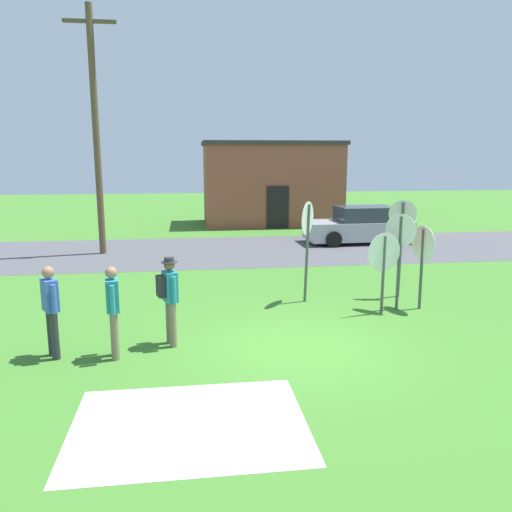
% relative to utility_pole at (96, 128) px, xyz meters
% --- Properties ---
extents(ground_plane, '(80.00, 80.00, 0.00)m').
position_rel_utility_pole_xyz_m(ground_plane, '(5.15, -10.24, -4.53)').
color(ground_plane, '#3D7528').
extents(street_asphalt, '(60.00, 6.40, 0.01)m').
position_rel_utility_pole_xyz_m(street_asphalt, '(5.15, -0.10, -4.53)').
color(street_asphalt, '#4C4C51').
rests_on(street_asphalt, ground).
extents(concrete_path, '(3.20, 2.40, 0.01)m').
position_rel_utility_pole_xyz_m(concrete_path, '(3.10, -12.80, -4.53)').
color(concrete_path, '#ADAAA3').
rests_on(concrete_path, ground).
extents(building_background, '(7.17, 4.12, 4.29)m').
position_rel_utility_pole_xyz_m(building_background, '(7.58, 7.46, -2.38)').
color(building_background, brown).
rests_on(building_background, ground).
extents(utility_pole, '(1.80, 0.24, 8.69)m').
position_rel_utility_pole_xyz_m(utility_pole, '(0.00, 0.00, 0.00)').
color(utility_pole, brown).
rests_on(utility_pole, ground).
extents(parked_car_on_street, '(4.34, 2.10, 1.51)m').
position_rel_utility_pole_xyz_m(parked_car_on_street, '(10.24, 1.00, -3.84)').
color(parked_car_on_street, '#A5A8AD').
rests_on(parked_car_on_street, ground).
extents(stop_sign_tallest, '(0.22, 0.81, 1.99)m').
position_rel_utility_pole_xyz_m(stop_sign_tallest, '(8.59, -8.16, -3.17)').
color(stop_sign_tallest, '#474C4C').
rests_on(stop_sign_tallest, ground).
extents(stop_sign_leaning_right, '(0.50, 0.60, 2.28)m').
position_rel_utility_pole_xyz_m(stop_sign_leaning_right, '(8.05, -8.10, -2.97)').
color(stop_sign_leaning_right, '#474C4C').
rests_on(stop_sign_leaning_right, ground).
extents(stop_sign_nearest, '(0.48, 0.71, 2.51)m').
position_rel_utility_pole_xyz_m(stop_sign_nearest, '(6.04, -7.21, -2.80)').
color(stop_sign_nearest, '#474C4C').
rests_on(stop_sign_nearest, ground).
extents(stop_sign_rear_left, '(0.86, 0.26, 1.89)m').
position_rel_utility_pole_xyz_m(stop_sign_rear_left, '(7.56, -8.38, -3.25)').
color(stop_sign_rear_left, '#474C4C').
rests_on(stop_sign_rear_left, ground).
extents(stop_sign_leaning_left, '(0.67, 0.23, 2.51)m').
position_rel_utility_pole_xyz_m(stop_sign_leaning_left, '(8.51, -7.10, -2.84)').
color(stop_sign_leaning_left, '#474C4C').
rests_on(stop_sign_leaning_left, ground).
extents(person_near_signs, '(0.37, 0.51, 1.69)m').
position_rel_utility_pole_xyz_m(person_near_signs, '(0.69, -10.09, -3.58)').
color(person_near_signs, '#2D2D33').
rests_on(person_near_signs, ground).
extents(person_in_teal, '(0.27, 0.57, 1.69)m').
position_rel_utility_pole_xyz_m(person_in_teal, '(1.79, -10.24, -3.58)').
color(person_in_teal, '#7A6B56').
rests_on(person_in_teal, ground).
extents(person_on_left, '(0.43, 0.55, 1.74)m').
position_rel_utility_pole_xyz_m(person_on_left, '(2.77, -9.76, -3.52)').
color(person_on_left, '#7A6B56').
rests_on(person_on_left, ground).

